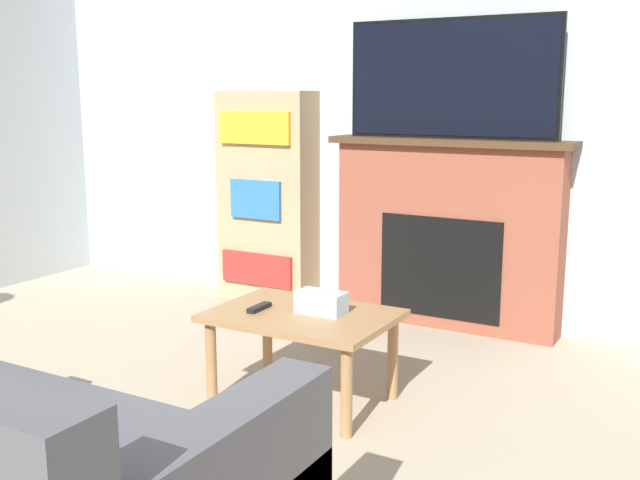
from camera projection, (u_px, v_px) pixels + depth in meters
name	position (u px, v px, depth m)	size (l,w,h in m)	color
wall_back	(431.00, 104.00, 4.60)	(6.97, 0.06, 2.70)	silver
fireplace	(447.00, 233.00, 4.54)	(1.47, 0.28, 1.15)	brown
tv	(451.00, 79.00, 4.34)	(1.27, 0.03, 0.69)	black
coffee_table	(303.00, 325.00, 3.42)	(0.82, 0.58, 0.43)	#A87A4C
tissue_box	(321.00, 302.00, 3.39)	(0.22, 0.12, 0.10)	silver
remote_control	(259.00, 308.00, 3.45)	(0.04, 0.15, 0.02)	black
bookshelf	(267.00, 197.00, 5.11)	(0.68, 0.29, 1.43)	tan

